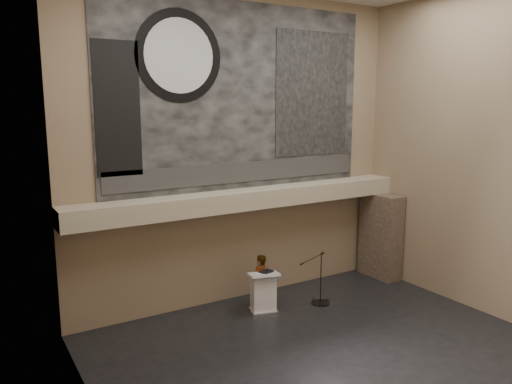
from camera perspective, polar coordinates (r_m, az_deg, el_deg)
floor at (r=11.89m, az=8.42°, el=-17.79°), size 10.00×10.00×0.00m
wall_back at (r=13.87m, az=-1.72°, el=4.78°), size 10.00×0.02×8.50m
wall_left at (r=8.32m, az=-18.33°, el=0.61°), size 0.02×8.00×8.50m
wall_right at (r=14.33m, az=24.54°, el=4.03°), size 0.02×8.00×8.50m
soffit at (r=13.71m, az=-0.87°, el=-0.77°), size 10.00×0.80×0.50m
sprinkler_left at (r=13.01m, az=-6.85°, el=-2.71°), size 0.04×0.04×0.06m
sprinkler_right at (r=14.76m, az=5.61°, el=-1.14°), size 0.04×0.04×0.06m
banner at (r=13.78m, az=-1.69°, el=10.78°), size 8.00×0.05×5.00m
banner_text_strip at (r=13.88m, az=-1.56°, el=2.29°), size 7.76×0.02×0.55m
banner_clock_rim at (r=13.00m, az=-8.79°, el=15.11°), size 2.30×0.02×2.30m
banner_clock_face at (r=12.98m, az=-8.75°, el=15.12°), size 1.84×0.02×1.84m
banner_building_print at (r=15.08m, az=6.49°, el=11.05°), size 2.60×0.02×3.60m
banner_brick_print at (r=12.42m, az=-15.54°, el=9.09°), size 1.10×0.02×3.20m
stone_pier at (r=16.54m, az=14.06°, el=-4.86°), size 0.60×1.40×2.70m
lectern at (r=13.59m, az=0.84°, el=-11.43°), size 0.91×0.75×1.14m
binder at (r=13.46m, az=1.18°, el=-9.08°), size 0.40×0.36×0.04m
papers at (r=13.28m, az=0.55°, el=-9.41°), size 0.26×0.31×0.00m
speaker_person at (r=13.87m, az=0.46°, el=-10.13°), size 0.64×0.54×1.48m
mic_stand at (r=14.35m, az=7.30°, el=-11.76°), size 1.29×0.70×1.48m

